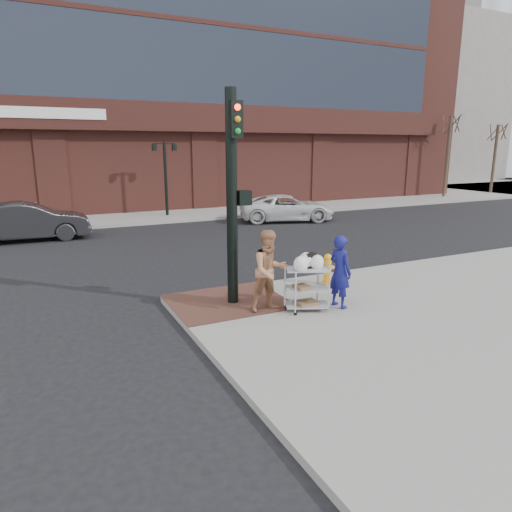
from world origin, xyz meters
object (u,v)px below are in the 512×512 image
lamp_post (165,170)px  traffic_signal_pole (233,193)px  woman_blue (340,271)px  fire_hydrant (328,269)px  sedan_dark (28,222)px  utility_cart (307,285)px  minivan_white (287,208)px  pedestrian_tan (270,271)px

lamp_post → traffic_signal_pole: 15.43m
woman_blue → fire_hydrant: size_ratio=2.01×
sedan_dark → utility_cart: sedan_dark is taller
sedan_dark → utility_cart: 13.97m
minivan_white → pedestrian_tan: bearing=166.5°
pedestrian_tan → traffic_signal_pole: bearing=120.6°
lamp_post → pedestrian_tan: bearing=-96.9°
woman_blue → fire_hydrant: 1.88m
utility_cart → woman_blue: bearing=-10.6°
traffic_signal_pole → utility_cart: (1.31, -1.22, -2.07)m
minivan_white → woman_blue: bearing=173.2°
woman_blue → sedan_dark: woman_blue is taller
sedan_dark → fire_hydrant: (7.42, -11.21, -0.22)m
fire_hydrant → utility_cart: bearing=-137.1°
lamp_post → traffic_signal_pole: (-2.48, -15.23, 0.21)m
lamp_post → sedan_dark: size_ratio=0.81×
traffic_signal_pole → sedan_dark: (-4.50, 11.49, -2.02)m
pedestrian_tan → sedan_dark: pedestrian_tan is taller
woman_blue → utility_cart: (-0.81, 0.15, -0.26)m
traffic_signal_pole → pedestrian_tan: 2.00m
traffic_signal_pole → fire_hydrant: size_ratio=5.78×
sedan_dark → minivan_white: size_ratio=0.98×
lamp_post → pedestrian_tan: lamp_post is taller
pedestrian_tan → fire_hydrant: size_ratio=2.19×
sedan_dark → minivan_white: sedan_dark is taller
fire_hydrant → pedestrian_tan: bearing=-154.8°
utility_cart → fire_hydrant: 2.21m
lamp_post → utility_cart: (-1.16, -16.44, -1.86)m
pedestrian_tan → minivan_white: bearing=57.2°
sedan_dark → pedestrian_tan: bearing=-156.0°
pedestrian_tan → fire_hydrant: 2.70m
utility_cart → lamp_post: bearing=86.0°
lamp_post → minivan_white: lamp_post is taller
lamp_post → traffic_signal_pole: bearing=-99.2°
sedan_dark → fire_hydrant: bearing=-144.7°
sedan_dark → woman_blue: bearing=-151.0°
minivan_white → traffic_signal_pole: bearing=162.8°
lamp_post → utility_cart: lamp_post is taller
minivan_white → fire_hydrant: size_ratio=5.83×
sedan_dark → fire_hydrant: size_ratio=5.69×
woman_blue → fire_hydrant: (0.80, 1.65, -0.43)m
pedestrian_tan → utility_cart: (0.78, -0.37, -0.34)m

